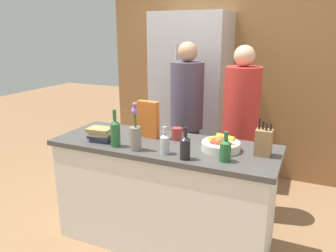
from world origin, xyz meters
TOP-DOWN VIEW (x-y plane):
  - ground_plane at (0.00, 0.00)m, footprint 14.00×14.00m
  - kitchen_island at (0.00, 0.00)m, footprint 1.80×0.66m
  - back_wall_wood at (0.00, 1.78)m, footprint 3.00×0.12m
  - refrigerator at (-0.29, 1.42)m, footprint 0.85×0.62m
  - fruit_bowl at (0.45, 0.03)m, footprint 0.29×0.29m
  - knife_block at (0.76, 0.05)m, footprint 0.11×0.10m
  - flower_vase at (-0.13, -0.22)m, footprint 0.09×0.09m
  - cereal_box at (-0.19, 0.09)m, footprint 0.19×0.08m
  - coffee_mug at (0.06, 0.13)m, footprint 0.09×0.12m
  - book_stack at (-0.49, -0.16)m, footprint 0.21×0.16m
  - bottle_oil at (-0.31, -0.22)m, footprint 0.08×0.08m
  - bottle_vinegar at (0.54, -0.17)m, footprint 0.08×0.08m
  - bottle_wine at (0.11, -0.21)m, footprint 0.07×0.07m
  - bottle_water at (0.28, -0.25)m, footprint 0.07×0.07m
  - person_at_sink at (-0.11, 0.79)m, footprint 0.33×0.33m
  - person_in_blue at (0.45, 0.74)m, footprint 0.33×0.33m

SIDE VIEW (x-z plane):
  - ground_plane at x=0.00m, z-range 0.00..0.00m
  - kitchen_island at x=0.00m, z-range 0.00..0.89m
  - person_in_blue at x=0.45m, z-range 0.10..1.74m
  - person_at_sink at x=-0.11m, z-range 0.10..1.76m
  - fruit_bowl at x=0.45m, z-range 0.87..1.00m
  - coffee_mug at x=0.06m, z-range 0.89..0.99m
  - book_stack at x=-0.49m, z-range 0.89..1.00m
  - bottle_wine at x=0.11m, z-range 0.87..1.07m
  - bottle_vinegar at x=0.54m, z-range 0.87..1.08m
  - bottle_water at x=0.28m, z-range 0.86..1.09m
  - refrigerator at x=-0.29m, z-range 0.00..1.96m
  - knife_block at x=0.76m, z-range 0.85..1.12m
  - bottle_oil at x=-0.31m, z-range 0.86..1.15m
  - flower_vase at x=-0.13m, z-range 0.83..1.19m
  - cereal_box at x=-0.19m, z-range 0.89..1.20m
  - back_wall_wood at x=0.00m, z-range 0.00..2.60m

